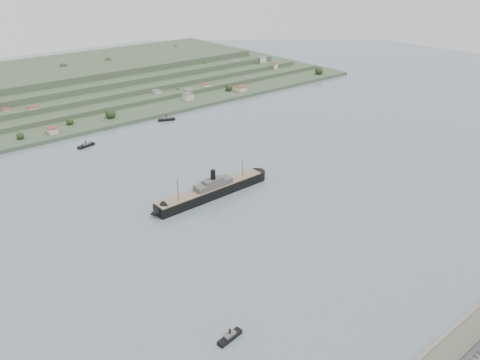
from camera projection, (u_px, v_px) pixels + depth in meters
ground at (262, 210)px, 337.22m from camera, size 1400.00×1400.00×0.00m
far_peninsula at (81, 83)px, 621.35m from camera, size 760.00×309.00×30.00m
steamship at (209, 192)px, 352.80m from camera, size 106.98×14.11×25.68m
tugboat at (230, 337)px, 223.87m from camera, size 14.19×5.48×6.22m
ferry_west at (86, 145)px, 447.23m from camera, size 17.62×8.29×6.37m
ferry_east at (167, 119)px, 517.23m from camera, size 18.99×11.67×6.91m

